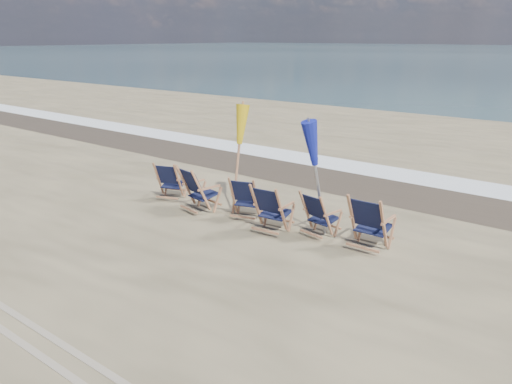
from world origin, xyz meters
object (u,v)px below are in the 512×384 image
beach_chair_0 (179,182)px  umbrella_blue (319,147)px  beach_chair_5 (383,227)px  umbrella_yellow (237,130)px  beach_chair_1 (201,193)px  beach_chair_2 (257,200)px  beach_chair_4 (326,218)px  beach_chair_3 (281,212)px

beach_chair_0 → umbrella_blue: (3.71, 0.10, 1.31)m
beach_chair_5 → umbrella_yellow: (-3.56, 0.27, 1.29)m
beach_chair_1 → beach_chair_2: 1.23m
beach_chair_0 → umbrella_blue: 3.93m
beach_chair_0 → beach_chair_5: size_ratio=0.87×
beach_chair_1 → beach_chair_0: bearing=-9.3°
beach_chair_4 → beach_chair_5: bearing=-167.9°
beach_chair_3 → umbrella_yellow: size_ratio=0.44×
beach_chair_2 → beach_chair_3: size_ratio=0.93×
beach_chair_5 → beach_chair_2: bearing=-0.7°
beach_chair_3 → umbrella_yellow: (-1.64, 0.66, 1.32)m
beach_chair_2 → beach_chair_3: bearing=138.6°
beach_chair_5 → beach_chair_3: bearing=11.0°
beach_chair_2 → umbrella_yellow: bearing=-37.4°
beach_chair_3 → beach_chair_0: bearing=-10.6°
beach_chair_2 → umbrella_yellow: 1.56m
umbrella_blue → beach_chair_4: bearing=-19.1°
beach_chair_2 → umbrella_blue: (1.44, 0.05, 1.31)m
beach_chair_2 → beach_chair_5: bearing=162.2°
umbrella_blue → beach_chair_5: bearing=-2.3°
beach_chair_1 → beach_chair_2: (1.13, 0.49, -0.06)m
beach_chair_2 → beach_chair_5: size_ratio=0.89×
umbrella_blue → umbrella_yellow: bearing=174.3°
beach_chair_0 → beach_chair_4: beach_chair_0 is taller
beach_chair_2 → umbrella_blue: 1.94m
beach_chair_3 → beach_chair_5: beach_chair_5 is taller
beach_chair_4 → umbrella_blue: (-0.26, 0.09, 1.32)m
beach_chair_4 → beach_chair_1: bearing=19.2°
beach_chair_0 → umbrella_yellow: bearing=171.9°
beach_chair_3 → umbrella_yellow: 2.20m
beach_chair_4 → beach_chair_2: bearing=8.7°
beach_chair_4 → umbrella_yellow: (-2.43, 0.31, 1.37)m
beach_chair_0 → umbrella_blue: umbrella_blue is taller
beach_chair_5 → beach_chair_4: bearing=1.3°
beach_chair_0 → umbrella_yellow: size_ratio=0.40×
beach_chair_1 → umbrella_blue: (2.57, 0.54, 1.25)m
beach_chair_5 → umbrella_blue: bearing=-2.8°
beach_chair_1 → umbrella_yellow: size_ratio=0.45×
beach_chair_0 → umbrella_yellow: (1.54, 0.32, 1.36)m
beach_chair_5 → umbrella_yellow: umbrella_yellow is taller
beach_chair_3 → umbrella_blue: bearing=-144.3°
beach_chair_3 → beach_chair_4: bearing=-160.3°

